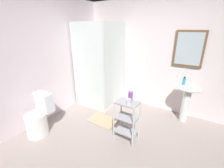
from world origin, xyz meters
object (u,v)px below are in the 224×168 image
object	(u,v)px
hand_soap_bottle	(184,81)
pedestal_sink	(187,96)
shower_stall	(101,87)
storage_cart	(127,118)
conditioner_bottle_purple	(130,96)
rinse_cup	(129,102)
toilet	(39,118)
bath_mat	(103,120)

from	to	relation	value
hand_soap_bottle	pedestal_sink	bearing A→B (deg)	8.54
pedestal_sink	shower_stall	bearing A→B (deg)	-171.44
storage_cart	conditioner_bottle_purple	xyz separation A→B (m)	(0.02, 0.07, 0.39)
pedestal_sink	rinse_cup	xyz separation A→B (m)	(-0.71, -1.23, 0.21)
toilet	conditioner_bottle_purple	xyz separation A→B (m)	(1.46, 0.77, 0.51)
pedestal_sink	hand_soap_bottle	world-z (taller)	hand_soap_bottle
shower_stall	hand_soap_bottle	bearing A→B (deg)	8.56
storage_cart	rinse_cup	distance (m)	0.36
shower_stall	storage_cart	xyz separation A→B (m)	(1.18, -0.88, -0.03)
conditioner_bottle_purple	rinse_cup	bearing A→B (deg)	-74.50
shower_stall	pedestal_sink	size ratio (longest dim) A/B	2.47
rinse_cup	conditioner_bottle_purple	bearing A→B (deg)	105.50
pedestal_sink	rinse_cup	world-z (taller)	rinse_cup
shower_stall	bath_mat	distance (m)	0.93
shower_stall	conditioner_bottle_purple	distance (m)	1.49
pedestal_sink	bath_mat	bearing A→B (deg)	-147.27
rinse_cup	bath_mat	bearing A→B (deg)	158.03
pedestal_sink	storage_cart	xyz separation A→B (m)	(-0.76, -1.17, -0.14)
hand_soap_bottle	conditioner_bottle_purple	size ratio (longest dim) A/B	0.84
conditioner_bottle_purple	bath_mat	size ratio (longest dim) A/B	0.32
shower_stall	hand_soap_bottle	world-z (taller)	shower_stall
rinse_cup	hand_soap_bottle	bearing A→B (deg)	63.16
shower_stall	storage_cart	distance (m)	1.48
toilet	rinse_cup	size ratio (longest dim) A/B	8.54
toilet	hand_soap_bottle	distance (m)	2.87
hand_soap_bottle	conditioner_bottle_purple	world-z (taller)	hand_soap_bottle
pedestal_sink	storage_cart	bearing A→B (deg)	-123.04
shower_stall	bath_mat	size ratio (longest dim) A/B	3.33
hand_soap_bottle	storage_cart	bearing A→B (deg)	-119.85
storage_cart	rinse_cup	world-z (taller)	rinse_cup
storage_cart	bath_mat	bearing A→B (deg)	160.33
toilet	bath_mat	size ratio (longest dim) A/B	1.27
hand_soap_bottle	conditioner_bottle_purple	distance (m)	1.27
toilet	conditioner_bottle_purple	world-z (taller)	conditioner_bottle_purple
hand_soap_bottle	conditioner_bottle_purple	bearing A→B (deg)	-120.84
pedestal_sink	hand_soap_bottle	distance (m)	0.32
conditioner_bottle_purple	rinse_cup	distance (m)	0.14
toilet	storage_cart	xyz separation A→B (m)	(1.45, 0.70, 0.12)
toilet	storage_cart	world-z (taller)	toilet
toilet	conditioner_bottle_purple	bearing A→B (deg)	27.88
storage_cart	rinse_cup	bearing A→B (deg)	-45.25
pedestal_sink	storage_cart	size ratio (longest dim) A/B	1.09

